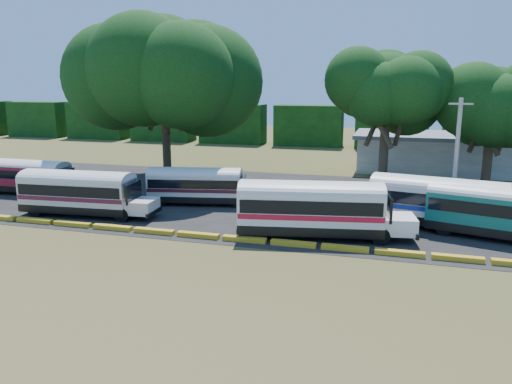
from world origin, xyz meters
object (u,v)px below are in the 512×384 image
(bus_red, at_px, (30,175))
(bus_white_red, at_px, (314,206))
(bus_teal, at_px, (502,210))
(tree_west, at_px, (164,69))
(bus_cream_west, at_px, (80,190))

(bus_red, distance_m, bus_white_red, 25.90)
(bus_red, relative_size, bus_teal, 0.88)
(bus_red, bearing_deg, bus_teal, -4.31)
(bus_teal, xyz_separation_m, tree_west, (-27.97, 11.89, 8.75))
(tree_west, bearing_deg, bus_cream_west, -89.83)
(bus_red, height_order, bus_white_red, bus_white_red)
(bus_white_red, xyz_separation_m, tree_west, (-16.95, 14.61, 8.61))
(bus_white_red, distance_m, bus_teal, 11.35)
(bus_teal, bearing_deg, bus_red, -168.51)
(bus_cream_west, xyz_separation_m, tree_west, (-0.04, 14.09, 8.77))
(bus_cream_west, distance_m, tree_west, 16.59)
(bus_red, height_order, tree_west, tree_west)
(bus_white_red, bearing_deg, bus_teal, 4.34)
(bus_white_red, bearing_deg, tree_west, 129.69)
(bus_red, distance_m, bus_teal, 36.44)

